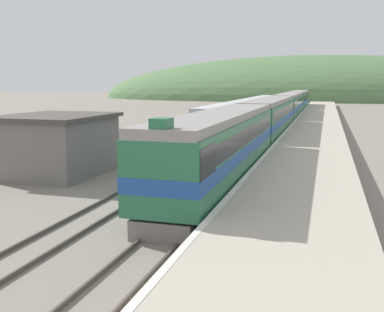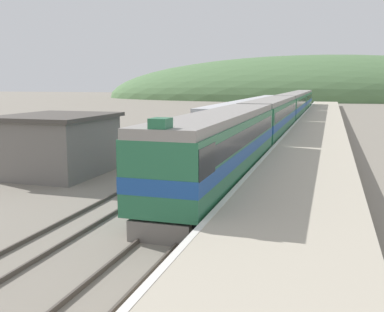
{
  "view_description": "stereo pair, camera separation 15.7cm",
  "coord_description": "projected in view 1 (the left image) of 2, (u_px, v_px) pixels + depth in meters",
  "views": [
    {
      "loc": [
        5.44,
        3.31,
        5.61
      ],
      "look_at": [
        -0.22,
        22.18,
        2.39
      ],
      "focal_mm": 42.0,
      "sensor_mm": 36.0,
      "label": 1
    },
    {
      "loc": [
        5.59,
        3.36,
        5.61
      ],
      "look_at": [
        -0.22,
        22.18,
        2.39
      ],
      "focal_mm": 42.0,
      "sensor_mm": 36.0,
      "label": 2
    }
  ],
  "objects": [
    {
      "name": "station_shed",
      "position": [
        57.0,
        144.0,
        27.67
      ],
      "size": [
        5.85,
        6.91,
        3.69
      ],
      "color": "slate",
      "rests_on": "ground"
    },
    {
      "name": "carriage_third",
      "position": [
        289.0,
        106.0,
        66.76
      ],
      "size": [
        3.01,
        22.15,
        4.05
      ],
      "color": "black",
      "rests_on": "ground"
    },
    {
      "name": "track_siding",
      "position": [
        261.0,
        121.0,
        66.56
      ],
      "size": [
        1.51,
        180.0,
        0.16
      ],
      "color": "#4C443D",
      "rests_on": "ground"
    },
    {
      "name": "platform",
      "position": [
        314.0,
        134.0,
        45.26
      ],
      "size": [
        5.51,
        140.0,
        1.02
      ],
      "color": "#B2A893",
      "rests_on": "ground"
    },
    {
      "name": "carriage_second",
      "position": [
        270.0,
        117.0,
        44.99
      ],
      "size": [
        3.01,
        22.15,
        4.05
      ],
      "color": "black",
      "rests_on": "ground"
    },
    {
      "name": "carriage_fourth",
      "position": [
        299.0,
        100.0,
        88.53
      ],
      "size": [
        3.01,
        22.15,
        4.05
      ],
      "color": "black",
      "rests_on": "ground"
    },
    {
      "name": "siding_train",
      "position": [
        250.0,
        113.0,
        56.63
      ],
      "size": [
        2.9,
        43.26,
        3.54
      ],
      "color": "black",
      "rests_on": "ground"
    },
    {
      "name": "distant_hills",
      "position": [
        311.0,
        99.0,
        158.83
      ],
      "size": [
        156.01,
        70.21,
        30.27
      ],
      "color": "#517547",
      "rests_on": "ground"
    },
    {
      "name": "express_train_lead_car",
      "position": [
        220.0,
        146.0,
        24.29
      ],
      "size": [
        3.02,
        19.42,
        4.41
      ],
      "color": "black",
      "rests_on": "ground"
    },
    {
      "name": "track_main",
      "position": [
        287.0,
        121.0,
        65.47
      ],
      "size": [
        1.52,
        180.0,
        0.16
      ],
      "color": "#4C443D",
      "rests_on": "ground"
    }
  ]
}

